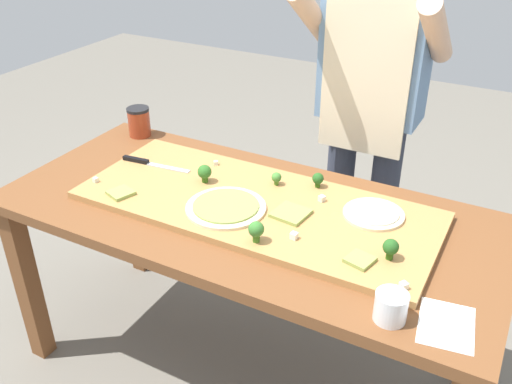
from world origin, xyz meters
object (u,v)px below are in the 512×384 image
Objects in this scene: pizza_slice_far_left at (291,213)px; sauce_jar at (139,122)px; chefs_knife at (147,162)px; cheese_crumble_b at (216,163)px; pizza_whole_white_garlic at (374,213)px; broccoli_floret_center_left at (276,178)px; broccoli_floret_front_left at (391,248)px; cheese_crumble_a at (294,236)px; cheese_crumble_e at (96,180)px; cheese_crumble_c at (322,198)px; broccoli_floret_center_right at (205,172)px; broccoli_floret_back_left at (256,230)px; flour_cup at (391,308)px; pizza_slice_center at (121,193)px; pizza_whole_pesto_green at (226,207)px; cook_center at (371,94)px; prep_table at (248,233)px; cheese_crumble_d at (404,286)px; pizza_slice_near_right at (360,260)px; recipe_note at (446,325)px.

pizza_slice_far_left is 0.85× the size of sauce_jar.
cheese_crumble_b is (0.24, 0.12, 0.00)m from chefs_knife.
pizza_whole_white_garlic is 0.38m from broccoli_floret_center_left.
broccoli_floret_front_left reaches higher than cheese_crumble_a.
sauce_jar is (-1.11, 0.19, 0.03)m from pizza_whole_white_garlic.
chefs_knife is at bearing -170.09° from broccoli_floret_center_left.
pizza_whole_white_garlic is 12.00× the size of cheese_crumble_e.
pizza_whole_white_garlic is at bearing 3.50° from chefs_knife.
cheese_crumble_e is at bearing -161.25° from cheese_crumble_c.
broccoli_floret_front_left reaches higher than cheese_crumble_b.
cheese_crumble_c is at bearing 9.89° from broccoli_floret_center_right.
broccoli_floret_back_left is at bearing -35.49° from broccoli_floret_center_right.
broccoli_floret_center_left is at bearing 9.91° from chefs_knife.
flour_cup is at bearing -8.42° from cheese_crumble_e.
pizza_slice_center is at bearing -134.27° from broccoli_floret_center_right.
pizza_whole_pesto_green is 5.63× the size of broccoli_floret_center_left.
pizza_slice_center and pizza_slice_far_left have the same top height.
flour_cup is (1.14, -0.17, 0.00)m from cheese_crumble_e.
broccoli_floret_center_right is at bearing 171.74° from pizza_slice_far_left.
pizza_slice_center is at bearing -116.43° from cheese_crumble_b.
broccoli_floret_back_left is 0.86m from cook_center.
broccoli_floret_center_right is at bearing 164.65° from prep_table.
chefs_knife is 1.07× the size of pizza_whole_pesto_green.
broccoli_floret_front_left is 0.55m from broccoli_floret_center_left.
cheese_crumble_d is at bearing -59.75° from pizza_whole_white_garlic.
pizza_slice_center is 0.91× the size of flour_cup.
cheese_crumble_a is 0.37m from cheese_crumble_d.
cook_center is at bearing 92.34° from cheese_crumble_a.
prep_table is at bearing 13.36° from cheese_crumble_e.
pizza_slice_center is 0.62× the size of sauce_jar.
chefs_knife is at bearing 171.38° from broccoli_floret_front_left.
cheese_crumble_a is (-0.29, -0.04, -0.03)m from broccoli_floret_front_left.
chefs_knife is 0.27m from cheese_crumble_b.
prep_table is 88.34× the size of cheese_crumble_c.
cheese_crumble_a is at bearing 35.48° from broccoli_floret_back_left.
cook_center is (-0.25, 0.79, 0.21)m from pizza_slice_near_right.
cheese_crumble_d is (0.56, -0.36, -0.02)m from broccoli_floret_center_left.
pizza_slice_near_right is 1.12× the size of broccoli_floret_front_left.
pizza_whole_white_garlic is 0.19m from cheese_crumble_c.
cheese_crumble_a reaches higher than prep_table.
recipe_note is (0.77, -0.19, -0.03)m from pizza_whole_pesto_green.
broccoli_floret_center_left reaches higher than cheese_crumble_e.
prep_table is 0.64m from cheese_crumble_d.
broccoli_floret_front_left is (1.00, -0.15, 0.03)m from chefs_knife.
cook_center is (0.41, 0.60, 0.17)m from broccoli_floret_center_right.
pizza_whole_pesto_green is (0.44, -0.14, 0.00)m from chefs_knife.
cook_center is (-0.32, 0.74, 0.17)m from broccoli_floret_front_left.
prep_table is at bearing 171.16° from broccoli_floret_front_left.
flour_cup is at bearing -14.21° from broccoli_floret_back_left.
broccoli_floret_back_left is at bearing -164.51° from broccoli_floret_front_left.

